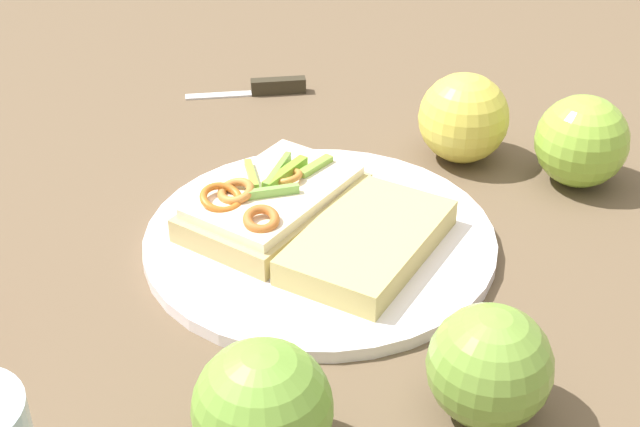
{
  "coord_description": "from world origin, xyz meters",
  "views": [
    {
      "loc": [
        -0.58,
        -0.19,
        0.42
      ],
      "look_at": [
        0.0,
        0.0,
        0.03
      ],
      "focal_mm": 51.21,
      "sensor_mm": 36.0,
      "label": 1
    }
  ],
  "objects": [
    {
      "name": "ground_plane",
      "position": [
        0.0,
        0.0,
        0.0
      ],
      "size": [
        2.0,
        2.0,
        0.0
      ],
      "primitive_type": "plane",
      "color": "brown",
      "rests_on": "ground"
    },
    {
      "name": "plate",
      "position": [
        0.0,
        0.0,
        0.01
      ],
      "size": [
        0.28,
        0.28,
        0.01
      ],
      "primitive_type": "cylinder",
      "color": "white",
      "rests_on": "ground_plane"
    },
    {
      "name": "sandwich",
      "position": [
        0.01,
        0.04,
        0.03
      ],
      "size": [
        0.17,
        0.13,
        0.04
      ],
      "rotation": [
        0.0,
        0.0,
        6.01
      ],
      "color": "tan",
      "rests_on": "plate"
    },
    {
      "name": "bread_slice_side",
      "position": [
        -0.01,
        -0.04,
        0.02
      ],
      "size": [
        0.16,
        0.11,
        0.02
      ],
      "primitive_type": "cube",
      "rotation": [
        0.0,
        0.0,
        6.09
      ],
      "color": "tan",
      "rests_on": "plate"
    },
    {
      "name": "apple_0",
      "position": [
        -0.22,
        -0.04,
        0.04
      ],
      "size": [
        0.12,
        0.12,
        0.08
      ],
      "primitive_type": "sphere",
      "rotation": [
        0.0,
        0.0,
        3.85
      ],
      "color": "#6E9F39",
      "rests_on": "ground_plane"
    },
    {
      "name": "apple_1",
      "position": [
        0.18,
        -0.08,
        0.04
      ],
      "size": [
        0.12,
        0.12,
        0.08
      ],
      "primitive_type": "sphere",
      "rotation": [
        0.0,
        0.0,
        5.47
      ],
      "color": "gold",
      "rests_on": "ground_plane"
    },
    {
      "name": "apple_3",
      "position": [
        0.17,
        -0.19,
        0.04
      ],
      "size": [
        0.12,
        0.12,
        0.08
      ],
      "primitive_type": "sphere",
      "rotation": [
        0.0,
        0.0,
        2.51
      ],
      "color": "#8BBA3C",
      "rests_on": "ground_plane"
    },
    {
      "name": "apple_4",
      "position": [
        -0.14,
        -0.16,
        0.04
      ],
      "size": [
        0.08,
        0.08,
        0.08
      ],
      "primitive_type": "sphere",
      "rotation": [
        0.0,
        0.0,
        6.22
      ],
      "color": "olive",
      "rests_on": "ground_plane"
    },
    {
      "name": "knife",
      "position": [
        0.25,
        0.15,
        0.01
      ],
      "size": [
        0.07,
        0.12,
        0.02
      ],
      "rotation": [
        0.0,
        0.0,
        2.03
      ],
      "color": "silver",
      "rests_on": "ground_plane"
    }
  ]
}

